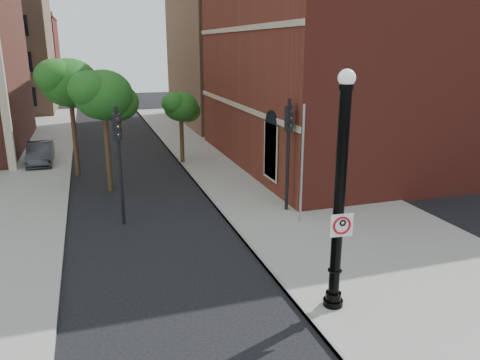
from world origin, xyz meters
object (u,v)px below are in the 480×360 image
object	(u,v)px
parked_car	(40,153)
no_parking_sign	(342,225)
traffic_signal_right	(288,137)
traffic_signal_left	(119,146)
lamppost	(339,207)

from	to	relation	value
parked_car	no_parking_sign	bearing A→B (deg)	-66.95
parked_car	traffic_signal_right	distance (m)	15.99
no_parking_sign	parked_car	bearing A→B (deg)	119.72
parked_car	traffic_signal_left	size ratio (longest dim) A/B	0.85
traffic_signal_right	traffic_signal_left	bearing A→B (deg)	-176.49
lamppost	parked_car	size ratio (longest dim) A/B	1.58
traffic_signal_left	lamppost	bearing A→B (deg)	-44.07
no_parking_sign	traffic_signal_left	world-z (taller)	traffic_signal_left
traffic_signal_left	traffic_signal_right	size ratio (longest dim) A/B	0.97
lamppost	traffic_signal_right	bearing A→B (deg)	75.98
no_parking_sign	traffic_signal_left	xyz separation A→B (m)	(-4.75, 8.12, 0.65)
lamppost	traffic_signal_left	distance (m)	9.26
parked_car	traffic_signal_left	xyz separation A→B (m)	(3.82, -11.18, 2.43)
no_parking_sign	traffic_signal_right	xyz separation A→B (m)	(1.79, 7.38, 0.73)
lamppost	traffic_signal_left	xyz separation A→B (m)	(-4.73, 7.96, 0.22)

